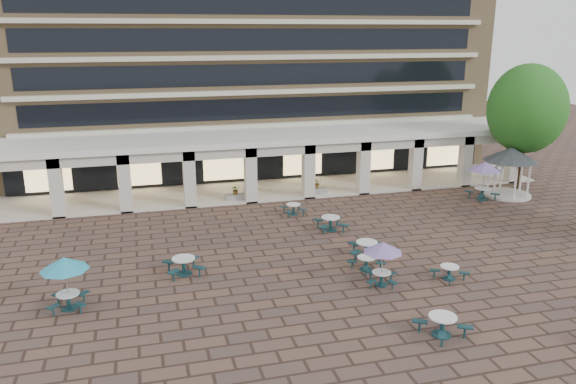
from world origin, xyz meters
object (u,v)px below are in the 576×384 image
(picnic_table_1, at_px, (442,324))
(gazebo, at_px, (510,160))
(planter_right, at_px, (317,188))
(planter_left, at_px, (236,195))

(picnic_table_1, relative_size, gazebo, 0.57)
(planter_right, bearing_deg, picnic_table_1, -93.61)
(planter_right, bearing_deg, gazebo, -15.83)
(planter_left, relative_size, planter_right, 1.00)
(planter_left, height_order, planter_right, planter_right)
(picnic_table_1, distance_m, planter_left, 20.73)
(picnic_table_1, height_order, planter_left, planter_left)
(picnic_table_1, bearing_deg, gazebo, 32.72)
(picnic_table_1, xyz_separation_m, gazebo, (14.68, 16.38, 2.18))
(planter_left, bearing_deg, planter_right, -0.00)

